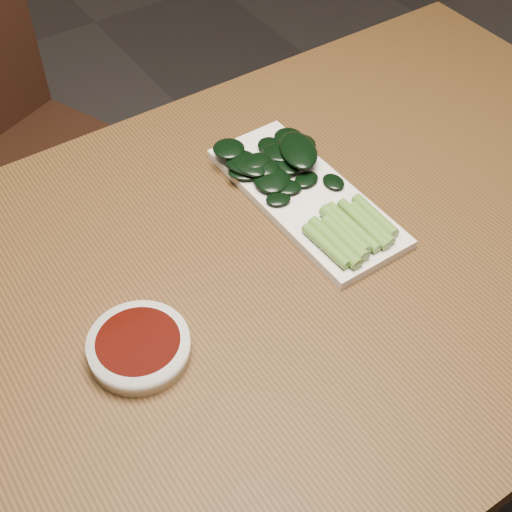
% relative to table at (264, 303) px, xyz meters
% --- Properties ---
extents(ground, '(6.00, 6.00, 0.00)m').
position_rel_table_xyz_m(ground, '(0.00, 0.00, -0.68)').
color(ground, '#2B2929').
rests_on(ground, ground).
extents(table, '(1.40, 0.80, 0.75)m').
position_rel_table_xyz_m(table, '(0.00, 0.00, 0.00)').
color(table, '#472E14').
rests_on(table, ground).
extents(chair_far, '(0.60, 0.60, 0.89)m').
position_rel_table_xyz_m(chair_far, '(-0.13, 0.76, -0.19)').
color(chair_far, black).
rests_on(chair_far, ground).
extents(sauce_bowl, '(0.12, 0.12, 0.03)m').
position_rel_table_xyz_m(sauce_bowl, '(-0.20, -0.03, 0.09)').
color(sauce_bowl, silver).
rests_on(sauce_bowl, table).
extents(serving_plate, '(0.14, 0.33, 0.01)m').
position_rel_table_xyz_m(serving_plate, '(0.13, 0.08, 0.08)').
color(serving_plate, silver).
rests_on(serving_plate, table).
extents(gai_lan, '(0.16, 0.31, 0.03)m').
position_rel_table_xyz_m(gai_lan, '(0.12, 0.10, 0.10)').
color(gai_lan, '#56842D').
rests_on(gai_lan, serving_plate).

